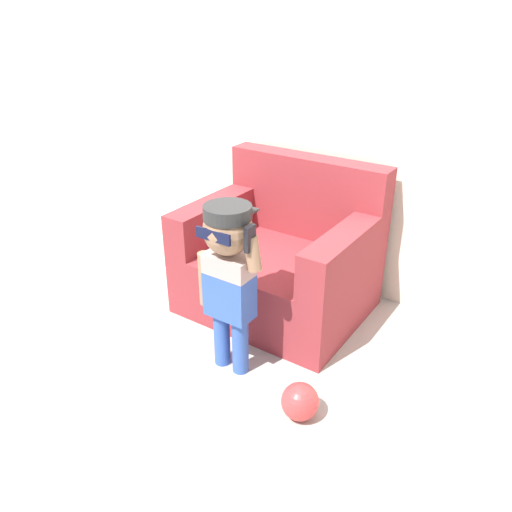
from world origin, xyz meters
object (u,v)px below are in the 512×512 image
armchair (282,260)px  side_table (174,238)px  toy_ball (300,401)px  person_child (229,265)px

armchair → side_table: bearing=-176.6°
toy_ball → person_child: bearing=166.8°
armchair → toy_ball: size_ratio=5.94×
armchair → side_table: 0.90m
person_child → toy_ball: (0.51, -0.12, -0.55)m
armchair → person_child: (0.12, -0.72, 0.31)m
armchair → person_child: size_ratio=1.15×
armchair → toy_ball: (0.63, -0.84, -0.24)m
armchair → person_child: 0.79m
armchair → side_table: size_ratio=2.40×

